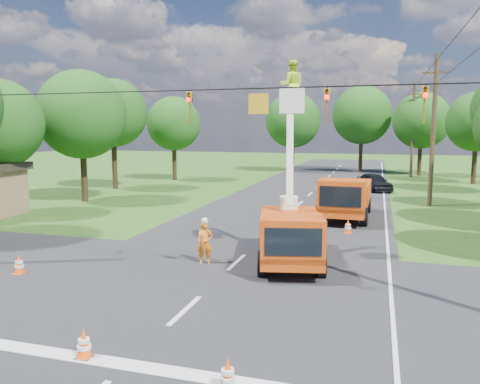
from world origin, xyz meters
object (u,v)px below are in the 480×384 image
(ground_worker, at_px, (205,243))
(pole_right_far, at_px, (413,129))
(pole_right_mid, at_px, (433,129))
(traffic_cone_4, at_px, (19,264))
(traffic_cone_0, at_px, (84,344))
(tree_right_e, at_px, (477,122))
(second_truck, at_px, (345,197))
(tree_far_a, at_px, (293,120))
(distant_car, at_px, (374,182))
(tree_left_e, at_px, (113,113))
(bucket_truck, at_px, (290,220))
(tree_far_b, at_px, (362,115))
(tree_left_d, at_px, (81,115))
(traffic_cone_1, at_px, (228,375))
(traffic_cone_7, at_px, (361,212))
(traffic_cone_3, at_px, (348,227))
(tree_far_c, at_px, (422,121))
(traffic_cone_2, at_px, (287,238))
(tree_left_f, at_px, (174,124))

(ground_worker, height_order, pole_right_far, pole_right_far)
(pole_right_mid, bearing_deg, traffic_cone_4, -127.13)
(traffic_cone_0, relative_size, tree_right_e, 0.08)
(second_truck, distance_m, tree_far_a, 31.15)
(distant_car, xyz_separation_m, tree_left_e, (-21.61, -4.78, 5.75))
(bucket_truck, bearing_deg, traffic_cone_4, -167.75)
(distant_car, height_order, tree_left_e, tree_left_e)
(traffic_cone_4, height_order, tree_far_b, tree_far_b)
(tree_left_d, bearing_deg, traffic_cone_1, -49.70)
(distant_car, xyz_separation_m, traffic_cone_7, (-0.59, -12.78, -0.39))
(traffic_cone_1, relative_size, traffic_cone_3, 1.00)
(ground_worker, relative_size, traffic_cone_3, 2.33)
(bucket_truck, relative_size, tree_left_d, 0.83)
(tree_far_b, bearing_deg, traffic_cone_0, -94.65)
(traffic_cone_7, relative_size, pole_right_far, 0.07)
(second_truck, distance_m, tree_right_e, 24.43)
(tree_left_e, relative_size, tree_far_c, 1.03)
(traffic_cone_1, height_order, traffic_cone_3, same)
(bucket_truck, bearing_deg, traffic_cone_3, 60.40)
(tree_far_a, bearing_deg, tree_far_c, -3.95)
(second_truck, relative_size, traffic_cone_1, 9.43)
(distant_car, distance_m, tree_far_c, 16.79)
(traffic_cone_2, relative_size, tree_far_a, 0.07)
(tree_left_f, relative_size, tree_far_a, 0.88)
(tree_left_d, height_order, tree_left_f, tree_left_d)
(tree_left_f, relative_size, tree_right_e, 0.97)
(traffic_cone_2, distance_m, tree_far_c, 37.15)
(pole_right_far, bearing_deg, distant_car, -105.59)
(ground_worker, distance_m, pole_right_far, 38.88)
(ground_worker, bearing_deg, tree_far_c, 52.11)
(pole_right_far, bearing_deg, traffic_cone_4, -110.95)
(traffic_cone_4, xyz_separation_m, tree_far_b, (9.99, 45.46, 6.45))
(traffic_cone_2, xyz_separation_m, traffic_cone_4, (-8.33, -6.67, 0.00))
(traffic_cone_3, relative_size, traffic_cone_7, 1.00)
(traffic_cone_0, bearing_deg, traffic_cone_7, 74.55)
(traffic_cone_3, distance_m, tree_left_f, 28.15)
(traffic_cone_4, height_order, traffic_cone_7, same)
(pole_right_far, relative_size, tree_far_b, 0.97)
(bucket_truck, xyz_separation_m, second_truck, (1.40, 9.75, -0.38))
(bucket_truck, xyz_separation_m, pole_right_mid, (6.56, 16.36, 3.44))
(ground_worker, bearing_deg, tree_right_e, 42.48)
(tree_left_d, xyz_separation_m, tree_far_c, (24.50, 27.00, -0.06))
(traffic_cone_7, relative_size, pole_right_mid, 0.07)
(ground_worker, relative_size, traffic_cone_4, 2.33)
(traffic_cone_3, bearing_deg, pole_right_mid, 65.67)
(traffic_cone_1, distance_m, tree_far_a, 49.44)
(ground_worker, height_order, tree_left_f, tree_left_f)
(traffic_cone_0, distance_m, traffic_cone_1, 3.51)
(traffic_cone_7, bearing_deg, tree_left_d, 177.01)
(traffic_cone_0, bearing_deg, tree_left_d, 124.63)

